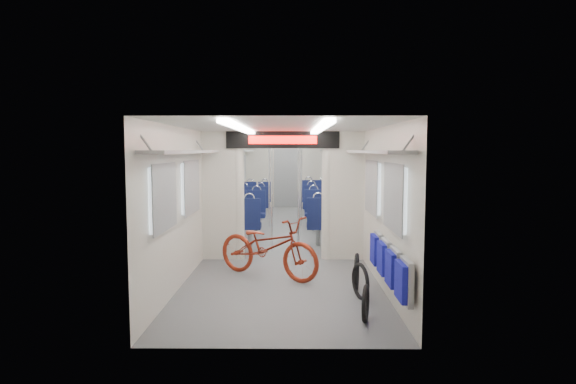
% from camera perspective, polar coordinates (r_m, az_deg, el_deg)
% --- Properties ---
extents(carriage, '(12.00, 12.02, 2.31)m').
position_cam_1_polar(carriage, '(10.38, -0.44, 2.40)').
color(carriage, '#515456').
rests_on(carriage, ground).
extents(bicycle, '(1.88, 1.52, 0.96)m').
position_cam_1_polar(bicycle, '(7.51, -2.38, -6.47)').
color(bicycle, maroon).
rests_on(bicycle, ground).
extents(flip_bench, '(0.12, 2.07, 0.47)m').
position_cam_1_polar(flip_bench, '(6.12, 11.82, -8.26)').
color(flip_bench, gray).
rests_on(flip_bench, carriage).
extents(bike_hoop_a, '(0.16, 0.44, 0.44)m').
position_cam_1_polar(bike_hoop_a, '(5.72, 9.18, -13.16)').
color(bike_hoop_a, black).
rests_on(bike_hoop_a, ground).
extents(bike_hoop_b, '(0.19, 0.49, 0.49)m').
position_cam_1_polar(bike_hoop_b, '(6.53, 8.57, -10.62)').
color(bike_hoop_b, black).
rests_on(bike_hoop_b, ground).
extents(bike_hoop_c, '(0.15, 0.53, 0.53)m').
position_cam_1_polar(bike_hoop_c, '(6.91, 8.13, -9.57)').
color(bike_hoop_c, black).
rests_on(bike_hoop_c, ground).
extents(seat_bay_near_left, '(0.91, 2.10, 1.11)m').
position_cam_1_polar(seat_bay_near_left, '(10.84, -5.36, -2.58)').
color(seat_bay_near_left, '#0D133B').
rests_on(seat_bay_near_left, ground).
extents(seat_bay_near_right, '(0.92, 2.13, 1.12)m').
position_cam_1_polar(seat_bay_near_right, '(10.84, 4.55, -2.54)').
color(seat_bay_near_right, '#0D133B').
rests_on(seat_bay_near_right, ground).
extents(seat_bay_far_left, '(0.89, 1.97, 1.07)m').
position_cam_1_polar(seat_bay_far_left, '(14.40, -3.92, -0.75)').
color(seat_bay_far_left, '#0D133B').
rests_on(seat_bay_far_left, ground).
extents(seat_bay_far_right, '(0.94, 2.20, 1.14)m').
position_cam_1_polar(seat_bay_far_right, '(14.23, 3.56, -0.70)').
color(seat_bay_far_right, '#0D133B').
rests_on(seat_bay_far_right, ground).
extents(stanchion_near_left, '(0.04, 0.04, 2.30)m').
position_cam_1_polar(stanchion_near_left, '(9.27, -1.95, -0.09)').
color(stanchion_near_left, silver).
rests_on(stanchion_near_left, ground).
extents(stanchion_near_right, '(0.05, 0.05, 2.30)m').
position_cam_1_polar(stanchion_near_right, '(9.36, 1.27, -0.04)').
color(stanchion_near_right, silver).
rests_on(stanchion_near_right, ground).
extents(stanchion_far_left, '(0.04, 0.04, 2.30)m').
position_cam_1_polar(stanchion_far_left, '(12.29, -2.24, 1.16)').
color(stanchion_far_left, silver).
rests_on(stanchion_far_left, ground).
extents(stanchion_far_right, '(0.04, 0.04, 2.30)m').
position_cam_1_polar(stanchion_far_right, '(12.37, 1.58, 1.19)').
color(stanchion_far_right, silver).
rests_on(stanchion_far_right, ground).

